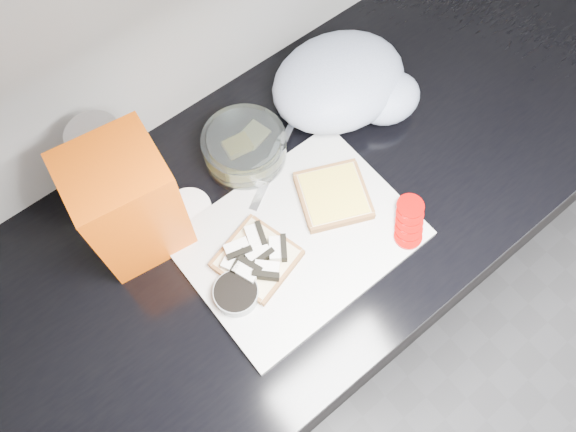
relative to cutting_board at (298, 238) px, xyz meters
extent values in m
cube|color=black|center=(0.03, 0.07, -0.48)|extent=(3.50, 0.60, 0.86)
cube|color=black|center=(0.03, 0.07, -0.03)|extent=(3.50, 0.64, 0.04)
cube|color=silver|center=(0.00, 0.00, 0.00)|extent=(0.40, 0.30, 0.01)
cube|color=beige|center=(-0.09, 0.01, 0.01)|extent=(0.15, 0.15, 0.02)
cube|color=white|center=(-0.12, 0.03, 0.03)|extent=(0.05, 0.04, 0.02)
cube|color=black|center=(-0.12, 0.03, 0.03)|extent=(0.05, 0.03, 0.02)
cube|color=white|center=(-0.10, 0.04, 0.03)|extent=(0.05, 0.03, 0.02)
cube|color=black|center=(-0.10, 0.04, 0.03)|extent=(0.05, 0.02, 0.02)
cube|color=white|center=(-0.07, 0.04, 0.03)|extent=(0.04, 0.05, 0.02)
cube|color=black|center=(-0.07, 0.04, 0.03)|extent=(0.03, 0.05, 0.02)
cube|color=white|center=(-0.12, 0.00, 0.03)|extent=(0.04, 0.05, 0.02)
cube|color=black|center=(-0.12, 0.00, 0.03)|extent=(0.02, 0.05, 0.02)
cube|color=white|center=(-0.08, 0.01, 0.03)|extent=(0.04, 0.02, 0.02)
cube|color=black|center=(-0.08, 0.01, 0.03)|extent=(0.05, 0.01, 0.02)
cube|color=white|center=(-0.05, 0.00, 0.03)|extent=(0.04, 0.05, 0.02)
cube|color=black|center=(-0.05, 0.00, 0.03)|extent=(0.03, 0.04, 0.02)
cube|color=white|center=(-0.09, -0.02, 0.03)|extent=(0.05, 0.05, 0.02)
cube|color=black|center=(-0.09, -0.02, 0.03)|extent=(0.04, 0.04, 0.02)
cube|color=beige|center=(0.10, 0.02, 0.01)|extent=(0.16, 0.16, 0.02)
cube|color=yellow|center=(0.10, 0.02, 0.02)|extent=(0.14, 0.14, 0.00)
cylinder|color=#9C0503|center=(0.15, -0.12, 0.01)|extent=(0.06, 0.06, 0.01)
cylinder|color=#9C0503|center=(0.16, -0.11, 0.01)|extent=(0.06, 0.06, 0.01)
cylinder|color=#9C0503|center=(0.17, -0.10, 0.02)|extent=(0.07, 0.07, 0.01)
cylinder|color=#9C0503|center=(0.18, -0.10, 0.02)|extent=(0.07, 0.07, 0.01)
cylinder|color=#9C0503|center=(0.19, -0.09, 0.02)|extent=(0.07, 0.07, 0.01)
cube|color=silver|center=(0.03, 0.13, 0.01)|extent=(0.13, 0.08, 0.00)
cube|color=silver|center=(0.12, 0.18, 0.01)|extent=(0.06, 0.04, 0.01)
cylinder|color=#939898|center=(-0.15, -0.02, 0.01)|extent=(0.08, 0.08, 0.04)
cylinder|color=black|center=(-0.15, -0.02, 0.03)|extent=(0.07, 0.07, 0.01)
cylinder|color=white|center=(-0.12, 0.18, 0.00)|extent=(0.11, 0.11, 0.01)
cylinder|color=silver|center=(0.03, 0.20, 0.03)|extent=(0.16, 0.16, 0.07)
cube|color=yellow|center=(0.02, 0.20, 0.02)|extent=(0.05, 0.04, 0.04)
cube|color=#FFFD98|center=(0.06, 0.20, 0.01)|extent=(0.06, 0.06, 0.01)
cube|color=#FF5604|center=(-0.21, 0.19, 0.11)|extent=(0.17, 0.16, 0.24)
cylinder|color=#BCBDC1|center=(-0.20, 0.27, 0.10)|extent=(0.09, 0.09, 0.21)
ellipsoid|color=silver|center=(0.26, 0.19, 0.05)|extent=(0.29, 0.24, 0.12)
ellipsoid|color=silver|center=(0.32, 0.11, 0.04)|extent=(0.14, 0.12, 0.08)
sphere|color=#9C0503|center=(0.29, 0.13, 0.02)|extent=(0.05, 0.05, 0.05)
sphere|color=#9C0503|center=(0.35, 0.13, 0.02)|extent=(0.05, 0.05, 0.05)
camera|label=1|loc=(-0.27, -0.30, 0.93)|focal=35.00mm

